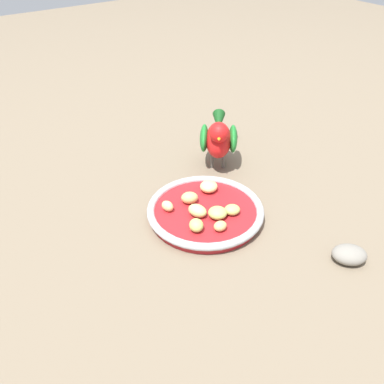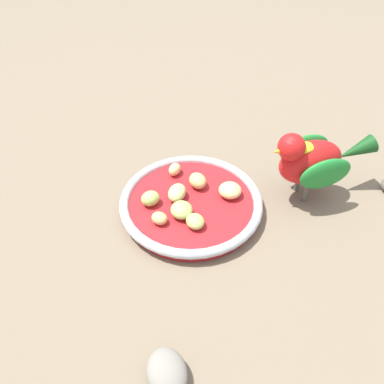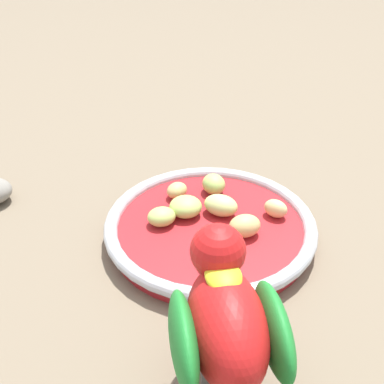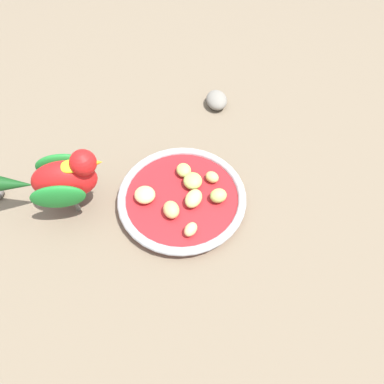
{
  "view_description": "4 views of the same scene",
  "coord_description": "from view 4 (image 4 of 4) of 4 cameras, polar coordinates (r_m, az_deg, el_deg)",
  "views": [
    {
      "loc": [
        -0.44,
        -0.55,
        0.55
      ],
      "look_at": [
        -0.05,
        0.0,
        0.06
      ],
      "focal_mm": 39.51,
      "sensor_mm": 36.0,
      "label": 1
    },
    {
      "loc": [
        0.25,
        -0.43,
        0.5
      ],
      "look_at": [
        -0.02,
        -0.02,
        0.05
      ],
      "focal_mm": 39.13,
      "sensor_mm": 36.0,
      "label": 2
    },
    {
      "loc": [
        0.33,
        0.29,
        0.37
      ],
      "look_at": [
        -0.03,
        -0.04,
        0.05
      ],
      "focal_mm": 49.29,
      "sensor_mm": 36.0,
      "label": 3
    },
    {
      "loc": [
        -0.29,
        0.23,
        0.53
      ],
      "look_at": [
        -0.05,
        -0.02,
        0.04
      ],
      "focal_mm": 31.51,
      "sensor_mm": 36.0,
      "label": 4
    }
  ],
  "objects": [
    {
      "name": "ground_plane",
      "position": [
        0.64,
        -4.45,
        -0.95
      ],
      "size": [
        4.0,
        4.0,
        0.0
      ],
      "primitive_type": "plane",
      "color": "#756651"
    },
    {
      "name": "apple_piece_1",
      "position": [
        0.59,
        -3.54,
        -3.0
      ],
      "size": [
        0.04,
        0.04,
        0.02
      ],
      "primitive_type": "ellipsoid",
      "rotation": [
        0.0,
        0.0,
        5.79
      ],
      "color": "tan",
      "rests_on": "feeding_bowl"
    },
    {
      "name": "apple_piece_7",
      "position": [
        0.65,
        -1.41,
        3.72
      ],
      "size": [
        0.04,
        0.04,
        0.02
      ],
      "primitive_type": "ellipsoid",
      "rotation": [
        0.0,
        0.0,
        2.68
      ],
      "color": "#B2CC66",
      "rests_on": "feeding_bowl"
    },
    {
      "name": "apple_piece_5",
      "position": [
        0.57,
        -0.23,
        -6.34
      ],
      "size": [
        0.02,
        0.03,
        0.02
      ],
      "primitive_type": "ellipsoid",
      "rotation": [
        0.0,
        0.0,
        1.74
      ],
      "color": "#E5C67F",
      "rests_on": "feeding_bowl"
    },
    {
      "name": "feeding_bowl",
      "position": [
        0.63,
        -1.71,
        -1.01
      ],
      "size": [
        0.24,
        0.24,
        0.03
      ],
      "color": "#AD1E23",
      "rests_on": "ground_plane"
    },
    {
      "name": "apple_piece_2",
      "position": [
        0.63,
        0.12,
        1.9
      ],
      "size": [
        0.05,
        0.05,
        0.02
      ],
      "primitive_type": "ellipsoid",
      "rotation": [
        0.0,
        0.0,
        5.54
      ],
      "color": "#B2CC66",
      "rests_on": "feeding_bowl"
    },
    {
      "name": "apple_piece_0",
      "position": [
        0.64,
        3.42,
        2.53
      ],
      "size": [
        0.03,
        0.02,
        0.02
      ],
      "primitive_type": "ellipsoid",
      "rotation": [
        0.0,
        0.0,
        3.16
      ],
      "color": "tan",
      "rests_on": "feeding_bowl"
    },
    {
      "name": "parrot",
      "position": [
        0.61,
        -21.17,
        2.1
      ],
      "size": [
        0.14,
        0.17,
        0.13
      ],
      "rotation": [
        0.0,
        0.0,
        -2.24
      ],
      "color": "#59544C",
      "rests_on": "ground_plane"
    },
    {
      "name": "apple_piece_6",
      "position": [
        0.6,
        0.26,
        -1.12
      ],
      "size": [
        0.04,
        0.05,
        0.02
      ],
      "primitive_type": "ellipsoid",
      "rotation": [
        0.0,
        0.0,
        1.87
      ],
      "color": "#C6D17A",
      "rests_on": "feeding_bowl"
    },
    {
      "name": "rock_large",
      "position": [
        0.81,
        4.18,
        15.26
      ],
      "size": [
        0.08,
        0.08,
        0.03
      ],
      "primitive_type": "ellipsoid",
      "rotation": [
        0.0,
        0.0,
        2.46
      ],
      "color": "gray",
      "rests_on": "ground_plane"
    },
    {
      "name": "apple_piece_4",
      "position": [
        0.61,
        4.48,
        -0.62
      ],
      "size": [
        0.04,
        0.04,
        0.02
      ],
      "primitive_type": "ellipsoid",
      "rotation": [
        0.0,
        0.0,
        1.16
      ],
      "color": "#B2CC66",
      "rests_on": "feeding_bowl"
    },
    {
      "name": "apple_piece_3",
      "position": [
        0.62,
        -7.98,
        -0.47
      ],
      "size": [
        0.05,
        0.05,
        0.02
      ],
      "primitive_type": "ellipsoid",
      "rotation": [
        0.0,
        0.0,
        3.42
      ],
      "color": "#E5C67F",
      "rests_on": "feeding_bowl"
    }
  ]
}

